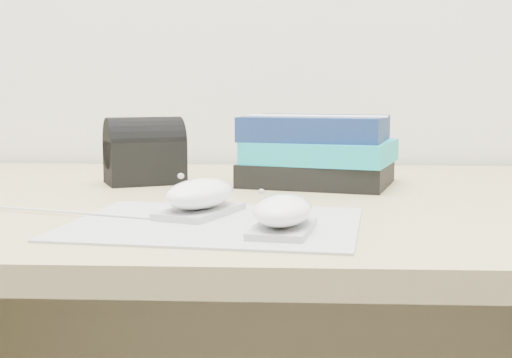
{
  "coord_description": "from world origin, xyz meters",
  "views": [
    {
      "loc": [
        -0.07,
        0.6,
        0.88
      ],
      "look_at": [
        -0.12,
        1.45,
        0.77
      ],
      "focal_mm": 50.0,
      "sensor_mm": 36.0,
      "label": 1
    }
  ],
  "objects_px": {
    "mouse_front": "(283,213)",
    "mouse_rear": "(200,197)",
    "desk": "(339,342)",
    "book_stack": "(318,151)",
    "pouch": "(144,152)"
  },
  "relations": [
    {
      "from": "desk",
      "to": "book_stack",
      "type": "xyz_separation_m",
      "value": [
        -0.03,
        0.06,
        0.29
      ]
    },
    {
      "from": "desk",
      "to": "mouse_front",
      "type": "height_order",
      "value": "mouse_front"
    },
    {
      "from": "mouse_rear",
      "to": "book_stack",
      "type": "xyz_separation_m",
      "value": [
        0.15,
        0.29,
        0.03
      ]
    },
    {
      "from": "mouse_front",
      "to": "book_stack",
      "type": "bearing_deg",
      "value": 82.58
    },
    {
      "from": "mouse_rear",
      "to": "book_stack",
      "type": "height_order",
      "value": "book_stack"
    },
    {
      "from": "desk",
      "to": "pouch",
      "type": "bearing_deg",
      "value": 169.81
    },
    {
      "from": "pouch",
      "to": "mouse_front",
      "type": "bearing_deg",
      "value": -59.77
    },
    {
      "from": "book_stack",
      "to": "desk",
      "type": "bearing_deg",
      "value": -59.23
    },
    {
      "from": "desk",
      "to": "mouse_rear",
      "type": "distance_m",
      "value": 0.39
    },
    {
      "from": "mouse_rear",
      "to": "book_stack",
      "type": "relative_size",
      "value": 0.51
    },
    {
      "from": "pouch",
      "to": "desk",
      "type": "bearing_deg",
      "value": -10.19
    },
    {
      "from": "desk",
      "to": "mouse_rear",
      "type": "height_order",
      "value": "mouse_rear"
    },
    {
      "from": "book_stack",
      "to": "pouch",
      "type": "height_order",
      "value": "book_stack"
    },
    {
      "from": "mouse_rear",
      "to": "pouch",
      "type": "distance_m",
      "value": 0.31
    },
    {
      "from": "mouse_front",
      "to": "mouse_rear",
      "type": "bearing_deg",
      "value": 135.72
    }
  ]
}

